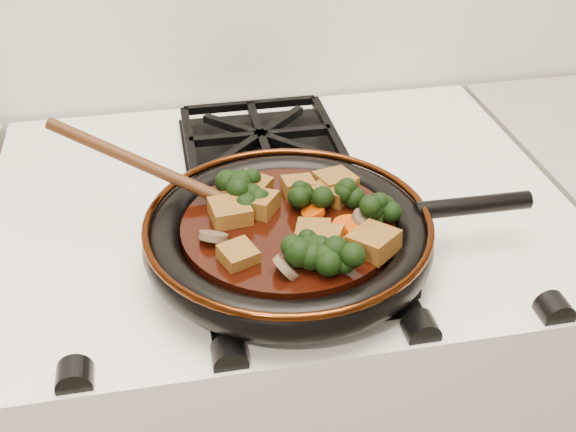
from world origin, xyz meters
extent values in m
cube|color=white|center=(0.00, 1.69, 0.45)|extent=(0.76, 0.60, 0.90)
cylinder|color=black|center=(-0.01, 1.55, 0.93)|extent=(0.30, 0.30, 0.01)
torus|color=black|center=(-0.01, 1.55, 0.94)|extent=(0.33, 0.33, 0.04)
torus|color=#3F1A09|center=(-0.01, 1.55, 0.96)|extent=(0.33, 0.33, 0.01)
cylinder|color=black|center=(0.21, 1.55, 0.96)|extent=(0.14, 0.02, 0.02)
cylinder|color=black|center=(-0.01, 1.55, 0.95)|extent=(0.24, 0.24, 0.02)
cube|color=brown|center=(-0.04, 1.62, 0.97)|extent=(0.06, 0.06, 0.02)
cube|color=brown|center=(-0.08, 1.49, 0.97)|extent=(0.05, 0.05, 0.02)
cube|color=brown|center=(0.01, 1.51, 0.97)|extent=(0.05, 0.05, 0.03)
cube|color=brown|center=(0.05, 1.59, 0.97)|extent=(0.06, 0.06, 0.03)
cube|color=brown|center=(-0.04, 1.58, 0.97)|extent=(0.06, 0.06, 0.03)
cube|color=brown|center=(0.01, 1.50, 0.97)|extent=(0.06, 0.06, 0.03)
cube|color=brown|center=(0.06, 1.61, 0.97)|extent=(0.05, 0.06, 0.03)
cube|color=brown|center=(0.07, 1.49, 0.97)|extent=(0.06, 0.06, 0.03)
cube|color=brown|center=(0.01, 1.61, 0.97)|extent=(0.04, 0.04, 0.03)
cube|color=brown|center=(-0.08, 1.57, 0.97)|extent=(0.05, 0.05, 0.02)
cylinder|color=#C03E05|center=(0.04, 1.49, 0.96)|extent=(0.03, 0.03, 0.01)
cylinder|color=#C03E05|center=(0.05, 1.53, 0.96)|extent=(0.03, 0.03, 0.01)
cylinder|color=#C03E05|center=(-0.05, 1.63, 0.96)|extent=(0.03, 0.03, 0.01)
cylinder|color=#C03E05|center=(0.02, 1.56, 0.96)|extent=(0.03, 0.03, 0.02)
cylinder|color=#C03E05|center=(0.00, 1.52, 0.96)|extent=(0.03, 0.03, 0.01)
cylinder|color=#C03E05|center=(0.06, 1.52, 0.96)|extent=(0.03, 0.03, 0.02)
cylinder|color=brown|center=(-0.03, 1.46, 0.97)|extent=(0.03, 0.04, 0.03)
cylinder|color=brown|center=(0.07, 1.53, 0.97)|extent=(0.04, 0.04, 0.02)
cylinder|color=brown|center=(-0.10, 1.53, 0.97)|extent=(0.04, 0.04, 0.02)
ellipsoid|color=#42220E|center=(-0.07, 1.60, 0.96)|extent=(0.07, 0.06, 0.02)
cylinder|color=#42220E|center=(-0.17, 1.65, 1.00)|extent=(0.02, 0.02, 0.23)
camera|label=1|loc=(-0.14, 0.90, 1.43)|focal=45.00mm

